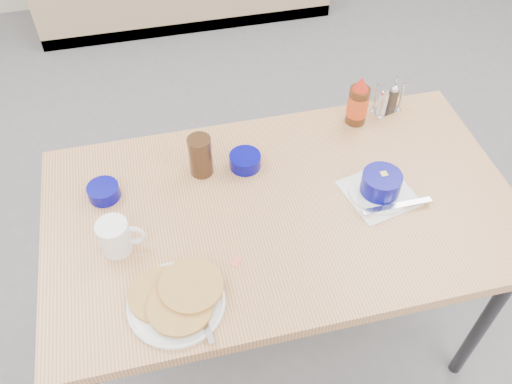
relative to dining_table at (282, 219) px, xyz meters
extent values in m
cube|color=#2D2D33|center=(0.00, 2.47, -0.66)|extent=(1.90, 0.55, 0.08)
cube|color=tan|center=(0.00, 0.00, 0.04)|extent=(1.40, 0.80, 0.04)
cylinder|color=#2D2D33|center=(0.62, -0.32, -0.34)|extent=(0.04, 0.04, 0.72)
cylinder|color=#2D2D33|center=(-0.62, 0.32, -0.34)|extent=(0.04, 0.04, 0.72)
cylinder|color=#2D2D33|center=(0.62, 0.32, -0.34)|extent=(0.04, 0.04, 0.72)
cylinder|color=white|center=(-0.35, -0.26, 0.07)|extent=(0.25, 0.25, 0.01)
cylinder|color=#DAA052|center=(-0.39, -0.23, 0.08)|extent=(0.17, 0.17, 0.01)
cylinder|color=#DAA052|center=(-0.34, -0.28, 0.09)|extent=(0.17, 0.17, 0.01)
cylinder|color=#DAA052|center=(-0.31, -0.23, 0.10)|extent=(0.17, 0.17, 0.01)
cube|color=silver|center=(-0.29, -0.34, 0.08)|extent=(0.03, 0.11, 0.00)
cylinder|color=white|center=(-0.49, -0.04, 0.11)|extent=(0.09, 0.09, 0.10)
cylinder|color=black|center=(-0.49, -0.04, 0.16)|extent=(0.08, 0.08, 0.00)
torus|color=white|center=(-0.44, -0.05, 0.11)|extent=(0.07, 0.03, 0.07)
cube|color=white|center=(0.30, -0.02, 0.06)|extent=(0.23, 0.23, 0.00)
cylinder|color=white|center=(0.30, -0.02, 0.07)|extent=(0.18, 0.18, 0.01)
cylinder|color=#05057A|center=(0.30, -0.02, 0.11)|extent=(0.12, 0.12, 0.06)
cylinder|color=white|center=(0.30, -0.02, 0.14)|extent=(0.11, 0.11, 0.01)
cube|color=#F4DB60|center=(0.30, -0.01, 0.14)|extent=(0.02, 0.02, 0.01)
cube|color=silver|center=(0.32, -0.09, 0.08)|extent=(0.22, 0.02, 0.01)
cylinder|color=#05057A|center=(-0.51, 0.16, 0.08)|extent=(0.09, 0.09, 0.04)
cylinder|color=#05057A|center=(-0.07, 0.19, 0.08)|extent=(0.10, 0.10, 0.04)
cylinder|color=#362011|center=(-0.21, 0.20, 0.13)|extent=(0.09, 0.09, 0.14)
cube|color=silver|center=(0.47, 0.34, 0.06)|extent=(0.11, 0.08, 0.00)
cylinder|color=silver|center=(0.43, 0.31, 0.12)|extent=(0.01, 0.01, 0.11)
cylinder|color=silver|center=(0.51, 0.33, 0.12)|extent=(0.01, 0.01, 0.11)
cylinder|color=silver|center=(0.42, 0.35, 0.12)|extent=(0.01, 0.01, 0.11)
cylinder|color=silver|center=(0.50, 0.37, 0.12)|extent=(0.01, 0.01, 0.11)
cylinder|color=silver|center=(0.44, 0.33, 0.10)|extent=(0.03, 0.03, 0.08)
cylinder|color=#3F3326|center=(0.49, 0.35, 0.10)|extent=(0.03, 0.03, 0.08)
cylinder|color=#47230F|center=(0.34, 0.31, 0.13)|extent=(0.07, 0.07, 0.14)
cylinder|color=#E8441B|center=(0.34, 0.31, 0.13)|extent=(0.07, 0.07, 0.08)
cone|color=red|center=(0.34, 0.31, 0.22)|extent=(0.05, 0.05, 0.05)
cube|color=#F56651|center=(-0.17, -0.16, 0.06)|extent=(0.04, 0.04, 0.00)
camera|label=1|loc=(-0.31, -0.99, 1.29)|focal=38.00mm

